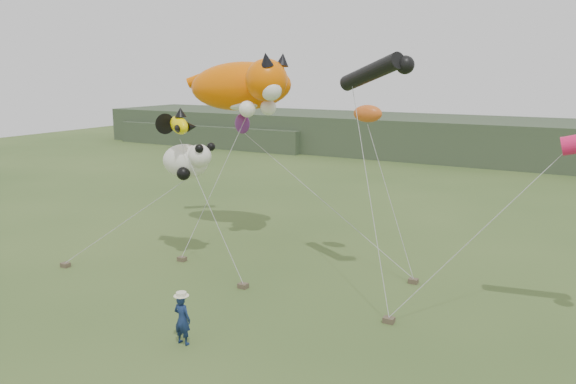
# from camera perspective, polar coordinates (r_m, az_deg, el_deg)

# --- Properties ---
(ground) EXTENTS (120.00, 120.00, 0.00)m
(ground) POSITION_cam_1_polar(r_m,az_deg,el_deg) (19.29, -7.70, -14.67)
(ground) COLOR #385123
(ground) RESTS_ON ground
(headland) EXTENTS (90.00, 13.00, 4.00)m
(headland) POSITION_cam_1_polar(r_m,az_deg,el_deg) (60.30, 16.05, 5.22)
(headland) COLOR #2D3D28
(headland) RESTS_ON ground
(festival_attendant) EXTENTS (0.62, 0.40, 1.69)m
(festival_attendant) POSITION_cam_1_polar(r_m,az_deg,el_deg) (18.84, -10.69, -12.61)
(festival_attendant) COLOR #14244B
(festival_attendant) RESTS_ON ground
(sandbag_anchors) EXTENTS (15.11, 6.05, 0.20)m
(sandbag_anchors) POSITION_cam_1_polar(r_m,az_deg,el_deg) (23.88, -3.93, -8.92)
(sandbag_anchors) COLOR brown
(sandbag_anchors) RESTS_ON ground
(cat_kite) EXTENTS (7.20, 4.04, 3.07)m
(cat_kite) POSITION_cam_1_polar(r_m,az_deg,el_deg) (28.78, -4.31, 10.71)
(cat_kite) COLOR #EE6200
(cat_kite) RESTS_ON ground
(fish_kite) EXTENTS (2.60, 1.69, 1.27)m
(fish_kite) POSITION_cam_1_polar(r_m,az_deg,el_deg) (25.67, -11.60, 6.81)
(fish_kite) COLOR #FEE200
(fish_kite) RESTS_ON ground
(tube_kites) EXTENTS (11.96, 2.39, 3.44)m
(tube_kites) POSITION_cam_1_polar(r_m,az_deg,el_deg) (20.88, 19.90, 8.75)
(tube_kites) COLOR black
(tube_kites) RESTS_ON ground
(panda_kite) EXTENTS (2.74, 1.77, 1.70)m
(panda_kite) POSITION_cam_1_polar(r_m,az_deg,el_deg) (26.00, -10.17, 3.15)
(panda_kite) COLOR white
(panda_kite) RESTS_ON ground
(misc_kites) EXTENTS (9.29, 3.36, 1.91)m
(misc_kites) POSITION_cam_1_polar(r_m,az_deg,el_deg) (26.96, 1.47, 7.45)
(misc_kites) COLOR #D95A1C
(misc_kites) RESTS_ON ground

